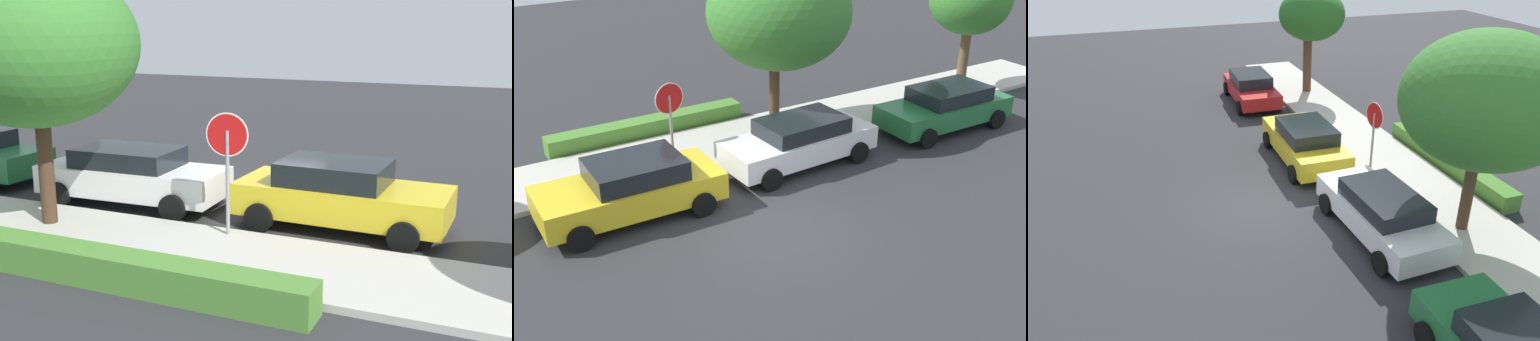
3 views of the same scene
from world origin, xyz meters
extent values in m
plane|color=#2D2D30|center=(0.00, 0.00, 0.00)|extent=(60.00, 60.00, 0.00)
cube|color=beige|center=(0.00, 5.17, 0.07)|extent=(32.00, 2.74, 0.14)
cylinder|color=gray|center=(-0.77, 4.14, 1.16)|extent=(0.08, 0.08, 2.31)
cylinder|color=white|center=(-0.77, 4.14, 2.23)|extent=(0.89, 0.14, 0.89)
cylinder|color=red|center=(-0.77, 4.14, 2.23)|extent=(0.83, 0.14, 0.84)
cube|color=yellow|center=(-2.70, 2.44, 0.65)|extent=(4.59, 1.98, 0.69)
cube|color=black|center=(-2.51, 2.44, 1.25)|extent=(2.32, 1.71, 0.50)
cylinder|color=black|center=(-1.14, 3.36, 0.32)|extent=(0.64, 0.23, 0.64)
cylinder|color=black|center=(-1.17, 1.46, 0.32)|extent=(0.64, 0.23, 0.64)
cylinder|color=black|center=(-4.24, 3.42, 0.32)|extent=(0.64, 0.23, 0.64)
cylinder|color=black|center=(-4.27, 1.52, 0.32)|extent=(0.64, 0.23, 0.64)
cube|color=white|center=(2.53, 2.68, 0.64)|extent=(4.67, 1.98, 0.67)
cube|color=black|center=(2.64, 2.69, 1.20)|extent=(2.54, 1.67, 0.45)
cylinder|color=black|center=(1.00, 1.72, 0.32)|extent=(0.65, 0.25, 0.64)
cylinder|color=black|center=(0.93, 3.51, 0.32)|extent=(0.65, 0.25, 0.64)
cylinder|color=black|center=(4.13, 1.85, 0.32)|extent=(0.65, 0.25, 0.64)
cylinder|color=black|center=(4.05, 3.64, 0.32)|extent=(0.65, 0.25, 0.64)
cylinder|color=black|center=(6.61, 1.53, 0.32)|extent=(0.64, 0.23, 0.64)
cylinder|color=#422D1E|center=(3.17, 4.98, 1.30)|extent=(0.33, 0.33, 2.60)
ellipsoid|color=#387A2D|center=(3.30, 4.93, 3.97)|extent=(4.41, 4.41, 3.46)
cube|color=#4C8433|center=(-0.37, 7.00, 0.30)|extent=(6.50, 0.67, 0.60)
camera|label=1|loc=(-6.34, 15.47, 4.50)|focal=45.00mm
camera|label=2|loc=(-7.22, -11.33, 8.16)|focal=45.00mm
camera|label=3|loc=(12.83, -3.73, 7.96)|focal=35.00mm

